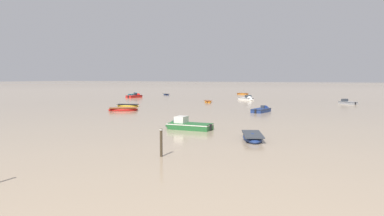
{
  "coord_description": "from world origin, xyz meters",
  "views": [
    {
      "loc": [
        27.4,
        -12.54,
        5.33
      ],
      "look_at": [
        3.31,
        35.76,
        0.69
      ],
      "focal_mm": 33.24,
      "sensor_mm": 36.0,
      "label": 1
    }
  ],
  "objects_px": {
    "mooring_post_left": "(161,143)",
    "rowboat_moored_6": "(123,110)",
    "motorboat_moored_1": "(183,126)",
    "motorboat_moored_2": "(345,103)",
    "rowboat_moored_2": "(253,137)",
    "rowboat_moored_8": "(243,94)",
    "rowboat_moored_3": "(208,102)",
    "motorboat_moored_3": "(135,95)",
    "rowboat_moored_5": "(166,95)",
    "motorboat_moored_5": "(136,97)",
    "motorboat_moored_4": "(248,99)",
    "rowboat_moored_1": "(128,106)",
    "motorboat_moored_6": "(263,110)"
  },
  "relations": [
    {
      "from": "motorboat_moored_2",
      "to": "mooring_post_left",
      "type": "xyz_separation_m",
      "value": [
        -8.24,
        -57.59,
        0.66
      ]
    },
    {
      "from": "rowboat_moored_6",
      "to": "motorboat_moored_4",
      "type": "xyz_separation_m",
      "value": [
        9.64,
        34.69,
        0.07
      ]
    },
    {
      "from": "motorboat_moored_3",
      "to": "mooring_post_left",
      "type": "bearing_deg",
      "value": -143.74
    },
    {
      "from": "motorboat_moored_3",
      "to": "rowboat_moored_8",
      "type": "distance_m",
      "value": 33.55
    },
    {
      "from": "rowboat_moored_2",
      "to": "mooring_post_left",
      "type": "bearing_deg",
      "value": 136.0
    },
    {
      "from": "rowboat_moored_1",
      "to": "rowboat_moored_8",
      "type": "height_order",
      "value": "rowboat_moored_1"
    },
    {
      "from": "mooring_post_left",
      "to": "rowboat_moored_6",
      "type": "bearing_deg",
      "value": 131.69
    },
    {
      "from": "motorboat_moored_3",
      "to": "rowboat_moored_8",
      "type": "relative_size",
      "value": 1.02
    },
    {
      "from": "rowboat_moored_8",
      "to": "mooring_post_left",
      "type": "height_order",
      "value": "mooring_post_left"
    },
    {
      "from": "motorboat_moored_5",
      "to": "rowboat_moored_6",
      "type": "bearing_deg",
      "value": -142.1
    },
    {
      "from": "rowboat_moored_2",
      "to": "motorboat_moored_3",
      "type": "height_order",
      "value": "motorboat_moored_3"
    },
    {
      "from": "rowboat_moored_8",
      "to": "motorboat_moored_6",
      "type": "bearing_deg",
      "value": -63.16
    },
    {
      "from": "rowboat_moored_2",
      "to": "motorboat_moored_6",
      "type": "distance_m",
      "value": 25.4
    },
    {
      "from": "rowboat_moored_3",
      "to": "rowboat_moored_2",
      "type": "bearing_deg",
      "value": 172.61
    },
    {
      "from": "rowboat_moored_8",
      "to": "motorboat_moored_4",
      "type": "bearing_deg",
      "value": -63.95
    },
    {
      "from": "motorboat_moored_3",
      "to": "motorboat_moored_2",
      "type": "bearing_deg",
      "value": -99.32
    },
    {
      "from": "motorboat_moored_5",
      "to": "mooring_post_left",
      "type": "relative_size",
      "value": 2.6
    },
    {
      "from": "rowboat_moored_1",
      "to": "mooring_post_left",
      "type": "bearing_deg",
      "value": 112.97
    },
    {
      "from": "motorboat_moored_1",
      "to": "motorboat_moored_4",
      "type": "distance_m",
      "value": 48.85
    },
    {
      "from": "rowboat_moored_3",
      "to": "motorboat_moored_2",
      "type": "distance_m",
      "value": 27.92
    },
    {
      "from": "rowboat_moored_1",
      "to": "motorboat_moored_3",
      "type": "relative_size",
      "value": 1.06
    },
    {
      "from": "rowboat_moored_3",
      "to": "rowboat_moored_8",
      "type": "bearing_deg",
      "value": -28.92
    },
    {
      "from": "rowboat_moored_5",
      "to": "motorboat_moored_5",
      "type": "xyz_separation_m",
      "value": [
        -0.69,
        -14.55,
        0.1
      ]
    },
    {
      "from": "rowboat_moored_2",
      "to": "mooring_post_left",
      "type": "height_order",
      "value": "mooring_post_left"
    },
    {
      "from": "rowboat_moored_2",
      "to": "rowboat_moored_8",
      "type": "height_order",
      "value": "rowboat_moored_2"
    },
    {
      "from": "motorboat_moored_1",
      "to": "rowboat_moored_5",
      "type": "distance_m",
      "value": 70.96
    },
    {
      "from": "motorboat_moored_6",
      "to": "mooring_post_left",
      "type": "xyz_separation_m",
      "value": [
        2.25,
        -33.83,
        0.67
      ]
    },
    {
      "from": "motorboat_moored_4",
      "to": "rowboat_moored_8",
      "type": "xyz_separation_m",
      "value": [
        -10.06,
        26.57,
        -0.1
      ]
    },
    {
      "from": "motorboat_moored_5",
      "to": "mooring_post_left",
      "type": "distance_m",
      "value": 71.98
    },
    {
      "from": "rowboat_moored_5",
      "to": "motorboat_moored_5",
      "type": "height_order",
      "value": "motorboat_moored_5"
    },
    {
      "from": "motorboat_moored_1",
      "to": "motorboat_moored_2",
      "type": "height_order",
      "value": "motorboat_moored_1"
    },
    {
      "from": "motorboat_moored_6",
      "to": "motorboat_moored_4",
      "type": "bearing_deg",
      "value": 29.95
    },
    {
      "from": "rowboat_moored_3",
      "to": "motorboat_moored_2",
      "type": "relative_size",
      "value": 0.9
    },
    {
      "from": "rowboat_moored_1",
      "to": "rowboat_moored_5",
      "type": "xyz_separation_m",
      "value": [
        -15.33,
        39.65,
        -0.02
      ]
    },
    {
      "from": "motorboat_moored_1",
      "to": "motorboat_moored_2",
      "type": "distance_m",
      "value": 47.31
    },
    {
      "from": "motorboat_moored_4",
      "to": "mooring_post_left",
      "type": "bearing_deg",
      "value": -40.13
    },
    {
      "from": "rowboat_moored_2",
      "to": "motorboat_moored_2",
      "type": "distance_m",
      "value": 48.7
    },
    {
      "from": "rowboat_moored_6",
      "to": "motorboat_moored_3",
      "type": "bearing_deg",
      "value": 88.27
    },
    {
      "from": "motorboat_moored_2",
      "to": "mooring_post_left",
      "type": "relative_size",
      "value": 1.95
    },
    {
      "from": "rowboat_moored_2",
      "to": "rowboat_moored_6",
      "type": "distance_m",
      "value": 31.01
    },
    {
      "from": "rowboat_moored_5",
      "to": "rowboat_moored_8",
      "type": "height_order",
      "value": "rowboat_moored_8"
    },
    {
      "from": "rowboat_moored_1",
      "to": "rowboat_moored_3",
      "type": "relative_size",
      "value": 1.18
    },
    {
      "from": "rowboat_moored_3",
      "to": "motorboat_moored_4",
      "type": "bearing_deg",
      "value": -61.86
    },
    {
      "from": "rowboat_moored_3",
      "to": "motorboat_moored_4",
      "type": "distance_m",
      "value": 12.22
    },
    {
      "from": "rowboat_moored_5",
      "to": "motorboat_moored_5",
      "type": "distance_m",
      "value": 14.56
    },
    {
      "from": "rowboat_moored_1",
      "to": "rowboat_moored_6",
      "type": "xyz_separation_m",
      "value": [
        4.34,
        -7.04,
        0.02
      ]
    },
    {
      "from": "rowboat_moored_1",
      "to": "motorboat_moored_4",
      "type": "xyz_separation_m",
      "value": [
        13.98,
        27.65,
        0.1
      ]
    },
    {
      "from": "motorboat_moored_2",
      "to": "motorboat_moored_5",
      "type": "distance_m",
      "value": 51.33
    },
    {
      "from": "rowboat_moored_5",
      "to": "motorboat_moored_3",
      "type": "height_order",
      "value": "motorboat_moored_3"
    },
    {
      "from": "motorboat_moored_2",
      "to": "rowboat_moored_2",
      "type": "bearing_deg",
      "value": 121.81
    }
  ]
}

